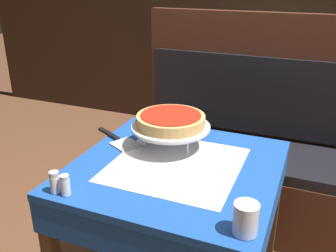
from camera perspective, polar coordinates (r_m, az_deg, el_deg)
name	(u,v)px	position (r m, az deg, el deg)	size (l,w,h in m)	color
dining_table_front	(176,186)	(1.52, 1.21, -9.17)	(0.78, 0.78, 0.74)	#194799
dining_table_rear	(265,82)	(3.07, 14.61, 6.48)	(0.70, 0.70, 0.73)	#1E6B33
booth_bench	(257,166)	(2.33, 13.40, -5.95)	(1.53, 0.52, 1.22)	#4C2819
back_wall_panel	(271,1)	(3.40, 15.37, 17.84)	(6.00, 0.04, 2.40)	black
pizza_pan_stand	(171,128)	(1.57, 0.42, -0.25)	(0.33, 0.33, 0.10)	#ADADB2
deep_dish_pizza	(171,120)	(1.55, 0.42, 0.93)	(0.29, 0.29, 0.05)	tan
pizza_server	(118,140)	(1.68, -7.61, -2.06)	(0.27, 0.18, 0.01)	#BCBCC1
water_glass_near	(246,219)	(1.11, 11.74, -13.64)	(0.07, 0.07, 0.10)	silver
salt_shaker	(55,182)	(1.33, -16.86, -8.19)	(0.04, 0.04, 0.08)	silver
pepper_shaker	(65,185)	(1.31, -15.39, -8.69)	(0.03, 0.03, 0.07)	silver
condiment_caddy	(266,62)	(3.06, 14.65, 9.46)	(0.12, 0.12, 0.16)	black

